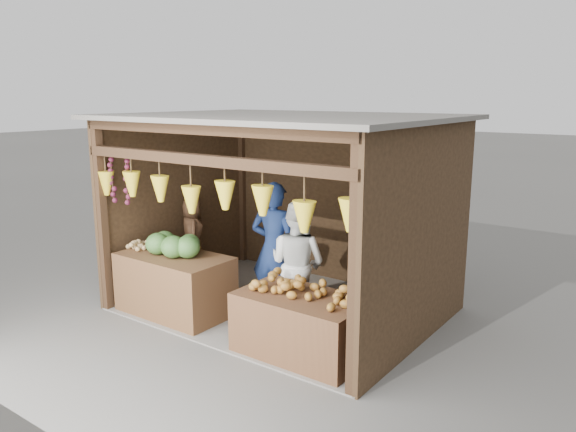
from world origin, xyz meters
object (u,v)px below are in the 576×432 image
object	(u,v)px
counter_right	(302,326)
vendor_seated	(193,233)
counter_left	(175,285)
woman_standing	(298,264)
man_standing	(274,249)

from	to	relation	value
counter_right	vendor_seated	world-z (taller)	vendor_seated
counter_right	vendor_seated	distance (m)	2.93
counter_left	woman_standing	bearing A→B (deg)	23.72
counter_left	man_standing	distance (m)	1.43
man_standing	vendor_seated	bearing A→B (deg)	-17.22
man_standing	vendor_seated	world-z (taller)	man_standing
woman_standing	vendor_seated	bearing A→B (deg)	-7.54
counter_left	man_standing	world-z (taller)	man_standing
counter_right	woman_standing	distance (m)	1.00
woman_standing	vendor_seated	size ratio (longest dim) A/B	1.49
counter_left	counter_right	distance (m)	2.09
man_standing	vendor_seated	distance (m)	1.74
counter_left	counter_right	xyz separation A→B (m)	(2.09, -0.02, -0.05)
counter_left	counter_right	bearing A→B (deg)	-0.56
counter_left	vendor_seated	size ratio (longest dim) A/B	1.40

